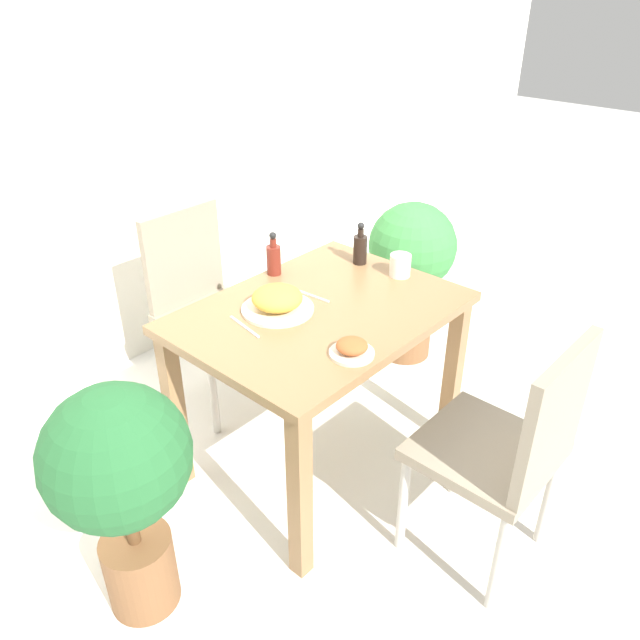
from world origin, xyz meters
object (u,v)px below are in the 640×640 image
(drink_cup, at_px, (400,265))
(sauce_bottle, at_px, (360,248))
(condiment_bottle, at_px, (274,258))
(potted_plant_left, at_px, (120,475))
(chair_near, at_px, (510,445))
(potted_plant_right, at_px, (411,263))
(chair_far, at_px, (202,298))
(side_plate, at_px, (352,348))
(food_plate, at_px, (277,300))

(drink_cup, bearing_deg, sauce_bottle, 94.13)
(drink_cup, xyz_separation_m, condiment_bottle, (-0.33, 0.39, 0.02))
(potted_plant_left, bearing_deg, chair_near, -39.73)
(condiment_bottle, distance_m, potted_plant_right, 0.87)
(sauce_bottle, bearing_deg, potted_plant_left, -172.83)
(chair_near, height_order, drink_cup, chair_near)
(chair_far, bearing_deg, drink_cup, -61.15)
(chair_far, height_order, side_plate, chair_far)
(chair_near, distance_m, drink_cup, 0.86)
(potted_plant_left, bearing_deg, sauce_bottle, 7.17)
(food_plate, height_order, sauce_bottle, sauce_bottle)
(chair_near, height_order, potted_plant_right, chair_near)
(chair_near, relative_size, potted_plant_right, 1.08)
(chair_far, distance_m, food_plate, 0.67)
(drink_cup, bearing_deg, side_plate, -158.61)
(food_plate, height_order, side_plate, food_plate)
(chair_near, distance_m, condiment_bottle, 1.15)
(chair_far, bearing_deg, food_plate, -100.30)
(condiment_bottle, bearing_deg, food_plate, -132.03)
(side_plate, distance_m, sauce_bottle, 0.71)
(drink_cup, height_order, potted_plant_right, potted_plant_right)
(sauce_bottle, relative_size, condiment_bottle, 1.00)
(side_plate, bearing_deg, sauce_bottle, 36.76)
(sauce_bottle, bearing_deg, chair_near, -112.28)
(side_plate, bearing_deg, condiment_bottle, 67.70)
(chair_near, xyz_separation_m, condiment_bottle, (0.06, 1.11, 0.28))
(food_plate, bearing_deg, drink_cup, -16.73)
(chair_far, bearing_deg, potted_plant_right, -28.73)
(chair_near, relative_size, condiment_bottle, 4.98)
(chair_far, xyz_separation_m, potted_plant_right, (0.91, -0.50, 0.02))
(chair_far, bearing_deg, chair_near, -88.77)
(chair_near, relative_size, potted_plant_left, 1.08)
(food_plate, bearing_deg, condiment_bottle, 47.97)
(chair_near, bearing_deg, drink_cup, -118.36)
(potted_plant_left, bearing_deg, chair_far, 39.86)
(chair_near, relative_size, side_plate, 6.07)
(drink_cup, relative_size, potted_plant_left, 0.11)
(drink_cup, height_order, sauce_bottle, sauce_bottle)
(chair_near, height_order, side_plate, chair_near)
(drink_cup, distance_m, potted_plant_right, 0.61)
(sauce_bottle, bearing_deg, potted_plant_right, 8.04)
(chair_far, distance_m, potted_plant_left, 1.15)
(drink_cup, distance_m, potted_plant_left, 1.32)
(condiment_bottle, bearing_deg, chair_near, -93.27)
(food_plate, distance_m, sauce_bottle, 0.52)
(side_plate, relative_size, drink_cup, 1.64)
(chair_near, bearing_deg, chair_far, -88.77)
(chair_near, distance_m, sauce_bottle, 1.03)
(chair_far, xyz_separation_m, side_plate, (-0.16, -0.99, 0.24))
(sauce_bottle, relative_size, potted_plant_right, 0.22)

